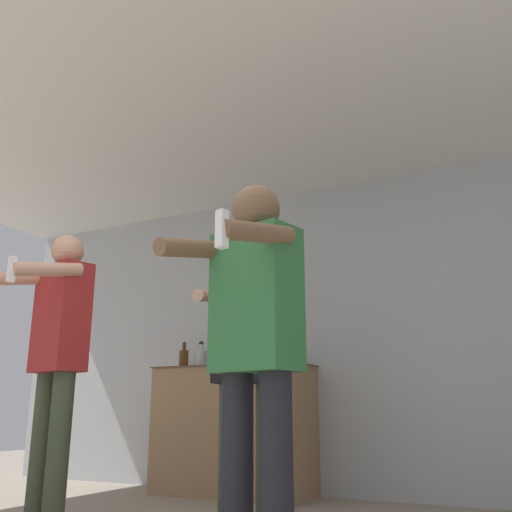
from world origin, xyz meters
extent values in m
cube|color=#B2B7BC|center=(0.00, 3.15, 1.27)|extent=(7.00, 0.06, 2.55)
cube|color=silver|center=(0.00, 1.56, 2.57)|extent=(7.00, 3.64, 0.05)
cube|color=#997551|center=(-0.88, 2.86, 0.50)|extent=(1.29, 0.52, 1.00)
cube|color=brown|center=(-0.88, 2.86, 1.00)|extent=(1.32, 0.55, 0.01)
cylinder|color=#563314|center=(-0.84, 2.87, 1.09)|extent=(0.06, 0.06, 0.17)
cylinder|color=#563314|center=(-0.84, 2.87, 1.21)|extent=(0.02, 0.02, 0.07)
sphere|color=#B29933|center=(-0.84, 2.87, 1.24)|extent=(0.02, 0.02, 0.02)
cylinder|color=#563314|center=(-1.39, 2.87, 1.08)|extent=(0.08, 0.08, 0.16)
cylinder|color=#563314|center=(-1.39, 2.87, 1.20)|extent=(0.03, 0.03, 0.08)
sphere|color=silver|center=(-1.39, 2.87, 1.24)|extent=(0.04, 0.04, 0.04)
cylinder|color=maroon|center=(-0.99, 2.87, 1.08)|extent=(0.09, 0.09, 0.15)
cylinder|color=maroon|center=(-0.99, 2.87, 1.19)|extent=(0.03, 0.03, 0.07)
sphere|color=maroon|center=(-0.99, 2.87, 1.22)|extent=(0.04, 0.04, 0.04)
cylinder|color=silver|center=(-1.21, 2.87, 1.08)|extent=(0.09, 0.09, 0.14)
cylinder|color=silver|center=(-1.21, 2.87, 1.18)|extent=(0.04, 0.04, 0.07)
sphere|color=black|center=(-1.21, 2.87, 1.21)|extent=(0.04, 0.04, 0.04)
cylinder|color=black|center=(0.32, 0.75, 0.40)|extent=(0.13, 0.13, 0.79)
cylinder|color=black|center=(0.51, 0.70, 0.40)|extent=(0.13, 0.13, 0.79)
cube|color=#2D6B38|center=(0.41, 0.72, 1.09)|extent=(0.40, 0.28, 0.59)
sphere|color=brown|center=(0.41, 0.72, 1.49)|extent=(0.21, 0.21, 0.21)
cylinder|color=brown|center=(0.20, 0.58, 1.30)|extent=(0.17, 0.41, 0.14)
cylinder|color=brown|center=(0.53, 0.50, 1.30)|extent=(0.17, 0.41, 0.14)
cube|color=white|center=(0.49, 0.31, 1.26)|extent=(0.04, 0.04, 0.14)
cylinder|color=#38422D|center=(-1.22, 1.18, 0.43)|extent=(0.12, 0.12, 0.86)
cylinder|color=#38422D|center=(-1.03, 1.13, 0.43)|extent=(0.12, 0.12, 0.86)
cube|color=maroon|center=(-1.12, 1.15, 1.18)|extent=(0.39, 0.28, 0.65)
sphere|color=tan|center=(-1.12, 1.15, 1.61)|extent=(0.20, 0.20, 0.20)
cylinder|color=tan|center=(-1.34, 1.00, 1.42)|extent=(0.19, 0.43, 0.15)
cylinder|color=tan|center=(-1.02, 0.91, 1.42)|extent=(0.19, 0.43, 0.15)
cube|color=white|center=(-1.07, 0.72, 1.39)|extent=(0.04, 0.04, 0.14)
cylinder|color=#38422D|center=(-0.31, 1.79, 0.40)|extent=(0.13, 0.13, 0.81)
cylinder|color=#38422D|center=(-0.08, 1.84, 0.40)|extent=(0.13, 0.13, 0.81)
cube|color=black|center=(-0.20, 1.82, 1.11)|extent=(0.46, 0.29, 0.61)
sphere|color=tan|center=(-0.20, 1.82, 1.52)|extent=(0.22, 0.22, 0.22)
cylinder|color=tan|center=(-0.35, 1.59, 1.33)|extent=(0.15, 0.40, 0.14)
cylinder|color=tan|center=(0.04, 1.67, 1.33)|extent=(0.15, 0.40, 0.14)
cube|color=white|center=(0.08, 1.49, 1.30)|extent=(0.04, 0.04, 0.14)
camera|label=1|loc=(1.47, -1.35, 0.64)|focal=40.00mm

